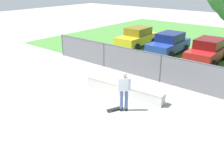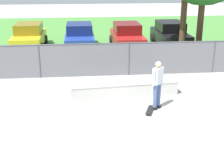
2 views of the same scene
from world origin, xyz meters
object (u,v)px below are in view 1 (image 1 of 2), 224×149
car_blue (169,43)px  car_red (208,50)px  skateboarder (124,90)px  skateboard (115,109)px  car_yellow (137,37)px  concrete_ledge (124,89)px

car_blue → car_red: size_ratio=1.00×
skateboarder → car_blue: bearing=106.5°
car_red → skateboard: bearing=-93.2°
skateboard → car_yellow: (-5.80, 10.20, 0.77)m
skateboard → concrete_ledge: bearing=114.1°
car_red → skateboarder: bearing=-91.5°
skateboarder → car_yellow: bearing=121.5°
skateboarder → car_blue: (-2.84, 9.57, -0.17)m
car_yellow → car_blue: (3.26, -0.38, 0.00)m
car_blue → car_red: 3.09m
concrete_ledge → car_blue: car_blue is taller
car_blue → car_yellow: bearing=173.3°
skateboard → car_red: car_red is taller
concrete_ledge → car_red: size_ratio=1.04×
concrete_ledge → car_yellow: bearing=120.5°
concrete_ledge → car_yellow: 10.06m
skateboard → car_red: bearing=86.8°
skateboarder → car_blue: 9.98m
skateboard → car_blue: size_ratio=0.19×
skateboard → car_red: size_ratio=0.19×
skateboarder → car_yellow: skateboarder is taller
concrete_ledge → skateboard: (0.69, -1.55, -0.23)m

